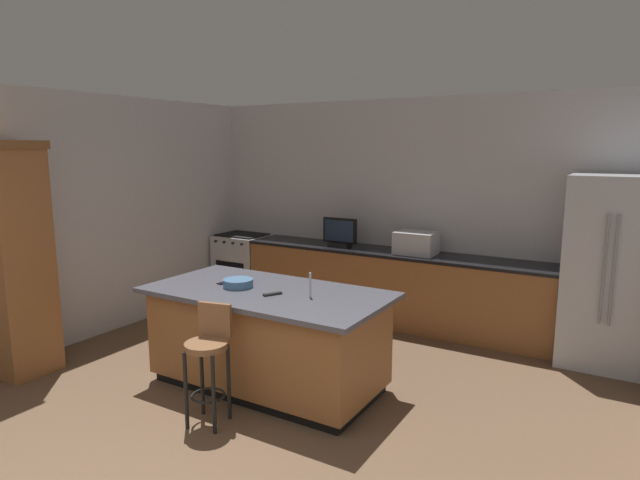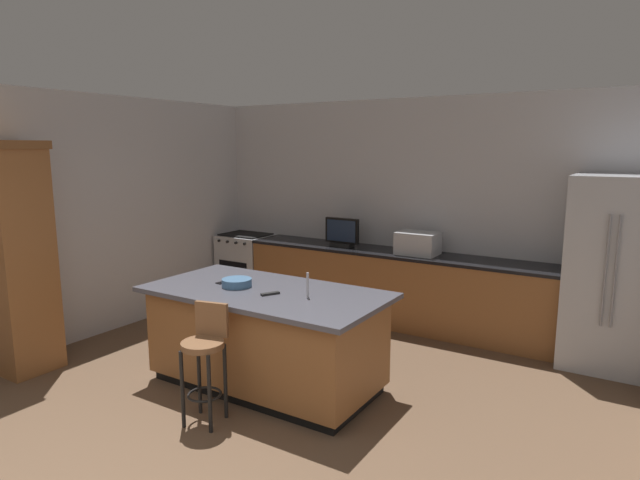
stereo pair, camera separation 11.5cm
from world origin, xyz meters
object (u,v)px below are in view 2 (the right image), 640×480
object	(u,v)px
cell_phone	(224,282)
tv_remote	(270,294)
cabinet_tower	(17,254)
microwave	(418,243)
bar_stool_center	(205,353)
tv_monitor	(342,234)
range_oven	(246,265)
fruit_bowl	(237,283)
kitchen_island	(266,337)
refrigerator	(613,273)

from	to	relation	value
cell_phone	tv_remote	xyz separation A→B (m)	(0.64, -0.11, 0.01)
cabinet_tower	microwave	bearing A→B (deg)	48.97
tv_remote	cell_phone	bearing A→B (deg)	-160.66
bar_stool_center	cell_phone	world-z (taller)	bar_stool_center
tv_monitor	tv_remote	world-z (taller)	tv_monitor
range_oven	fruit_bowl	bearing A→B (deg)	-51.71
kitchen_island	range_oven	bearing A→B (deg)	133.06
refrigerator	bar_stool_center	world-z (taller)	refrigerator
tv_remote	kitchen_island	bearing A→B (deg)	172.09
microwave	tv_remote	distance (m)	2.42
kitchen_island	tv_remote	world-z (taller)	tv_remote
kitchen_island	refrigerator	world-z (taller)	refrigerator
cell_phone	fruit_bowl	bearing A→B (deg)	-3.79
fruit_bowl	tv_remote	size ratio (longest dim) A/B	1.63
kitchen_island	bar_stool_center	bearing A→B (deg)	-90.55
kitchen_island	refrigerator	size ratio (longest dim) A/B	1.15
refrigerator	tv_monitor	bearing A→B (deg)	179.49
cabinet_tower	microwave	size ratio (longest dim) A/B	4.70
tv_monitor	kitchen_island	bearing A→B (deg)	-78.15
microwave	cabinet_tower	bearing A→B (deg)	-131.03
range_oven	microwave	xyz separation A→B (m)	(2.68, 0.00, 0.59)
cabinet_tower	cell_phone	world-z (taller)	cabinet_tower
kitchen_island	range_oven	size ratio (longest dim) A/B	2.36
refrigerator	tv_monitor	size ratio (longest dim) A/B	4.08
bar_stool_center	fruit_bowl	distance (m)	0.87
tv_remote	refrigerator	bearing A→B (deg)	71.35
refrigerator	microwave	distance (m)	2.09
tv_monitor	cell_phone	size ratio (longest dim) A/B	3.15
refrigerator	tv_monitor	xyz separation A→B (m)	(-3.11, 0.03, 0.13)
cabinet_tower	tv_monitor	distance (m)	3.67
range_oven	cell_phone	xyz separation A→B (m)	(1.63, -2.27, 0.46)
cabinet_tower	cell_phone	distance (m)	2.04
microwave	cell_phone	size ratio (longest dim) A/B	3.20
refrigerator	bar_stool_center	size ratio (longest dim) A/B	2.00
bar_stool_center	tv_remote	distance (m)	0.77
range_oven	kitchen_island	bearing A→B (deg)	-46.94
kitchen_island	tv_monitor	xyz separation A→B (m)	(-0.47, 2.22, 0.62)
refrigerator	microwave	bearing A→B (deg)	177.81
microwave	tv_remote	xyz separation A→B (m)	(-0.42, -2.38, -0.12)
bar_stool_center	tv_monitor	bearing A→B (deg)	86.05
kitchen_island	cabinet_tower	world-z (taller)	cabinet_tower
range_oven	microwave	distance (m)	2.74
cabinet_tower	cell_phone	xyz separation A→B (m)	(1.77, 0.98, -0.25)
refrigerator	fruit_bowl	world-z (taller)	refrigerator
range_oven	tv_remote	bearing A→B (deg)	-46.40
range_oven	tv_remote	size ratio (longest dim) A/B	5.53
microwave	tv_remote	size ratio (longest dim) A/B	2.82
microwave	cell_phone	distance (m)	2.51
range_oven	microwave	bearing A→B (deg)	0.02
refrigerator	fruit_bowl	xyz separation A→B (m)	(-2.93, -2.24, -0.01)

